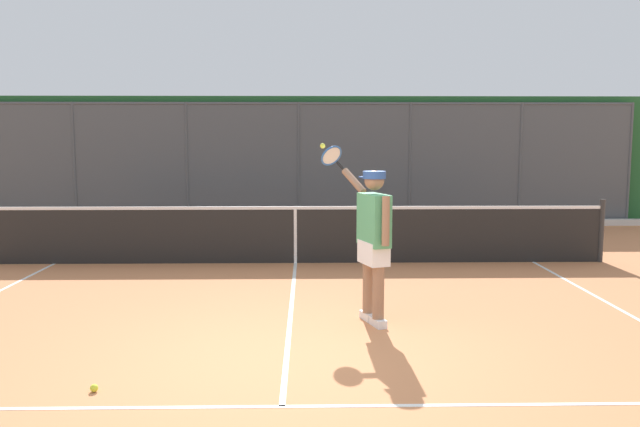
{
  "coord_description": "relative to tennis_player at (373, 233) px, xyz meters",
  "views": [
    {
      "loc": [
        -0.2,
        5.82,
        2.1
      ],
      "look_at": [
        -0.38,
        -3.06,
        1.05
      ],
      "focal_mm": 36.04,
      "sensor_mm": 36.0,
      "label": 1
    }
  ],
  "objects": [
    {
      "name": "court_line_markings",
      "position": [
        0.94,
        2.54,
        -1.03
      ],
      "size": [
        8.14,
        10.64,
        0.01
      ],
      "color": "white",
      "rests_on": "ground"
    },
    {
      "name": "ground_plane",
      "position": [
        0.94,
        1.3,
        -1.03
      ],
      "size": [
        60.0,
        60.0,
        0.0
      ],
      "primitive_type": "plane",
      "color": "#C67A4C"
    },
    {
      "name": "tennis_ball_near_baseline",
      "position": [
        2.51,
        1.96,
        -1.0
      ],
      "size": [
        0.07,
        0.07,
        0.07
      ],
      "primitive_type": "sphere",
      "color": "#CCDB33",
      "rests_on": "ground"
    },
    {
      "name": "fence_backdrop",
      "position": [
        0.94,
        -8.89,
        0.5
      ],
      "size": [
        18.99,
        1.37,
        3.1
      ],
      "color": "#474C51",
      "rests_on": "ground"
    },
    {
      "name": "tennis_net",
      "position": [
        0.94,
        -3.54,
        -0.54
      ],
      "size": [
        10.46,
        0.09,
        1.07
      ],
      "color": "#2D2D2D",
      "rests_on": "ground"
    },
    {
      "name": "tennis_player",
      "position": [
        0.0,
        0.0,
        0.0
      ],
      "size": [
        0.8,
        1.29,
        2.03
      ],
      "rotation": [
        0.0,
        0.0,
        -1.24
      ],
      "color": "silver",
      "rests_on": "ground"
    }
  ]
}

